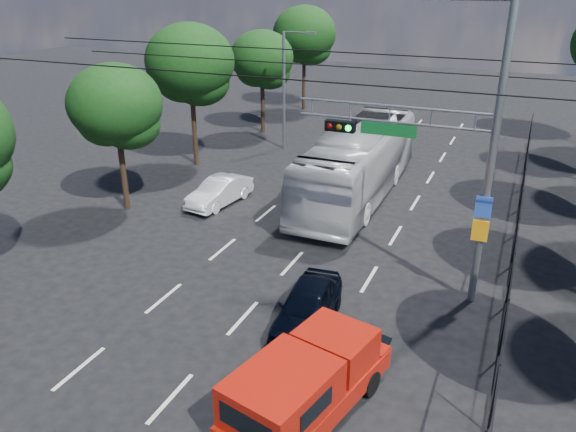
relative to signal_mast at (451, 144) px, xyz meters
The scene contains 14 objects.
ground 10.92m from the signal_mast, 123.48° to the right, with size 120.00×120.00×0.00m, color black.
lane_markings 9.56m from the signal_mast, 131.33° to the left, with size 6.12×38.00×0.01m.
signal_mast is the anchor object (origin of this frame).
streetlight_left 18.24m from the signal_mast, 129.66° to the left, with size 2.09×0.22×7.08m.
utility_wires 5.71m from the signal_mast, behind, with size 22.00×5.04×0.74m.
fence_right 6.37m from the signal_mast, 61.03° to the left, with size 0.06×34.03×2.00m.
tree_left_b 14.62m from the signal_mast, behind, with size 4.08×4.08×6.63m.
tree_left_c 17.57m from the signal_mast, 149.06° to the left, with size 4.80×4.80×7.80m.
tree_left_d 22.48m from the signal_mast, 130.73° to the left, with size 4.20×4.20×6.83m.
tree_left_e 29.12m from the signal_mast, 120.71° to the left, with size 4.92×4.92×7.99m.
red_pickup 8.53m from the signal_mast, 104.38° to the right, with size 2.97×5.43×1.92m.
navy_hatchback 6.63m from the signal_mast, 133.29° to the right, with size 1.57×3.91×1.33m, color black.
white_bus 9.89m from the signal_mast, 123.50° to the left, with size 2.88×12.31×3.43m, color silver.
white_van 12.45m from the signal_mast, 158.80° to the left, with size 1.33×3.80×1.25m, color silver.
Camera 1 is at (7.30, -9.26, 9.98)m, focal length 35.00 mm.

